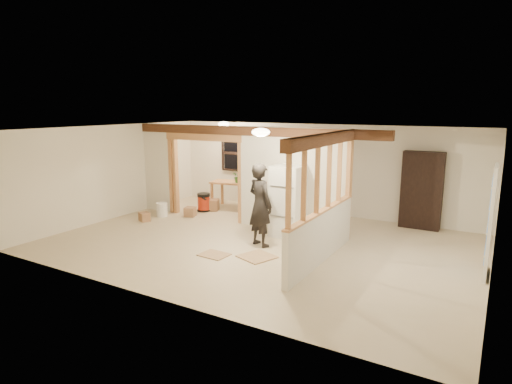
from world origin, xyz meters
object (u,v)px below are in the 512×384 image
Objects in this scene: shop_vac at (204,202)px; work_table at (233,195)px; bookshelf at (422,190)px; woman at (260,205)px; refrigerator at (288,201)px.

work_table is at bearing 52.79° from shop_vac.
work_table is at bearing -173.89° from bookshelf.
work_table reaches higher than shop_vac.
shop_vac is (-2.95, 1.89, -0.64)m from woman.
refrigerator is 3.11m from work_table.
work_table is (-2.60, 1.66, -0.43)m from refrigerator.
woman is (-0.20, -0.95, 0.08)m from refrigerator.
work_table is 0.67× the size of bookshelf.
woman is at bearing -101.97° from refrigerator.
refrigerator is at bearing -80.97° from woman.
shop_vac is at bearing -167.40° from bookshelf.
bookshelf reaches higher than shop_vac.
refrigerator is 0.92× the size of woman.
woman is 3.56m from shop_vac.
woman is 0.95× the size of bookshelf.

